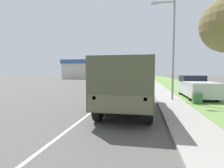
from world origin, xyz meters
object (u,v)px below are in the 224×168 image
Objects in this scene: car_nearest_ahead at (133,84)px; lamp_post at (171,41)px; car_second_ahead at (138,81)px; pickup_truck at (196,87)px; military_truck at (128,83)px; car_third_ahead at (126,78)px.

lamp_post is (3.11, -6.70, 3.62)m from car_nearest_ahead.
pickup_truck is at bearing -67.76° from car_second_ahead.
pickup_truck is 4.84m from lamp_post.
car_third_ahead is at bearing 95.91° from military_truck.
pickup_truck is (8.71, -28.27, 0.15)m from car_third_ahead.
military_truck is 1.62× the size of car_nearest_ahead.
car_nearest_ahead is 0.58× the size of lamp_post.
lamp_post is (2.84, -15.29, 3.64)m from car_second_ahead.
lamp_post is (2.69, 3.96, 2.78)m from military_truck.
military_truck is at bearing -87.77° from car_nearest_ahead.
pickup_truck is at bearing 44.11° from lamp_post.
car_third_ahead is 0.59× the size of lamp_post.
car_third_ahead reaches higher than car_nearest_ahead.
pickup_truck reaches higher than car_nearest_ahead.
military_truck is 34.79m from car_third_ahead.
car_third_ahead is at bearing 107.13° from pickup_truck.
lamp_post is at bearing 55.78° from military_truck.
car_second_ahead is 0.73× the size of pickup_truck.
military_truck reaches higher than pickup_truck.
car_second_ahead is at bearing 112.24° from pickup_truck.
car_nearest_ahead is at bearing 141.95° from pickup_truck.
car_nearest_ahead is 0.98× the size of car_third_ahead.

